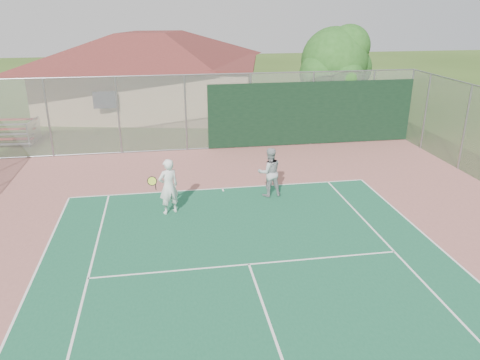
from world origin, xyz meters
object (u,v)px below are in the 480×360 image
(player_grey_back, at_px, (269,173))
(tree, at_px, (336,63))
(player_white_front, at_px, (168,187))
(clubhouse, at_px, (152,65))
(bleachers, at_px, (3,132))

(player_grey_back, bearing_deg, tree, -128.62)
(player_grey_back, bearing_deg, player_white_front, 9.27)
(clubhouse, relative_size, bleachers, 4.95)
(bleachers, height_order, player_white_front, player_white_front)
(player_white_front, xyz_separation_m, player_grey_back, (3.56, 0.93, -0.05))
(clubhouse, distance_m, tree, 11.56)
(tree, bearing_deg, player_grey_back, -123.29)
(clubhouse, relative_size, player_grey_back, 8.46)
(clubhouse, bearing_deg, player_grey_back, -62.10)
(tree, bearing_deg, clubhouse, 143.60)
(clubhouse, bearing_deg, tree, -24.15)
(clubhouse, height_order, bleachers, clubhouse)
(tree, bearing_deg, bleachers, 177.24)
(bleachers, relative_size, player_grey_back, 1.71)
(bleachers, xyz_separation_m, player_grey_back, (11.36, -8.66, 0.30))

